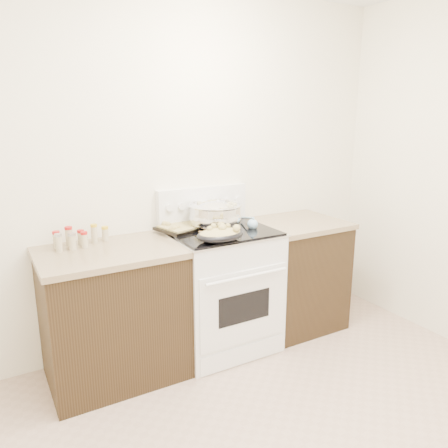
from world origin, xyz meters
TOP-DOWN VIEW (x-y plane):
  - room_shell at (0.00, 0.00)m, footprint 4.10×3.60m
  - counter_left at (-0.48, 1.43)m, footprint 0.93×0.67m
  - counter_right at (1.08, 1.43)m, footprint 0.73×0.67m
  - kitchen_range at (0.35, 1.42)m, footprint 0.78×0.73m
  - mixing_bowl at (0.35, 1.50)m, footprint 0.44×0.44m
  - roasting_pan at (0.21, 1.17)m, footprint 0.35×0.24m
  - baking_sheet at (0.14, 1.58)m, footprint 0.47×0.38m
  - wooden_spoon at (0.21, 1.27)m, footprint 0.18×0.21m
  - blue_ladle at (0.59, 1.36)m, footprint 0.09×0.28m
  - spice_jars at (-0.65, 1.60)m, footprint 0.37×0.15m

SIDE VIEW (x-z plane):
  - counter_left at x=-0.48m, z-range 0.00..0.92m
  - counter_right at x=1.08m, z-range 0.00..0.92m
  - kitchen_range at x=0.35m, z-range -0.12..1.10m
  - wooden_spoon at x=0.21m, z-range 0.93..0.98m
  - baking_sheet at x=0.14m, z-range 0.93..0.99m
  - blue_ladle at x=0.59m, z-range 0.93..1.03m
  - spice_jars at x=-0.65m, z-range 0.91..1.05m
  - roasting_pan at x=0.21m, z-range 0.93..1.05m
  - mixing_bowl at x=0.35m, z-range 0.92..1.16m
  - room_shell at x=0.00m, z-range 0.33..3.08m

